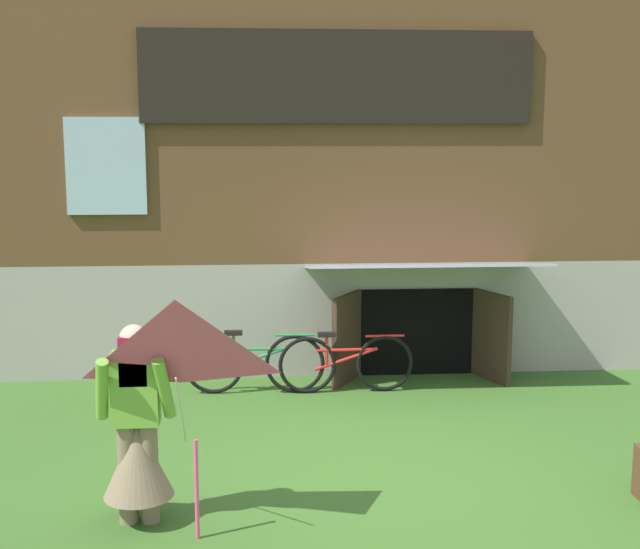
# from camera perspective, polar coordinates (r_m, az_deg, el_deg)

# --- Properties ---
(ground_plane) EXTENTS (60.00, 60.00, 0.00)m
(ground_plane) POSITION_cam_1_polar(r_m,az_deg,el_deg) (7.47, 3.23, -13.14)
(ground_plane) COLOR #386023
(log_house) EXTENTS (7.98, 6.37, 5.21)m
(log_house) POSITION_cam_1_polar(r_m,az_deg,el_deg) (12.51, 0.04, 8.14)
(log_house) COLOR #9E998E
(log_house) RESTS_ON ground_plane
(person) EXTENTS (0.60, 0.52, 1.51)m
(person) POSITION_cam_1_polar(r_m,az_deg,el_deg) (6.48, -12.22, -10.91)
(person) COLOR #7F6B51
(person) RESTS_ON ground_plane
(kite) EXTENTS (1.05, 0.97, 1.70)m
(kite) POSITION_cam_1_polar(r_m,az_deg,el_deg) (5.70, -9.62, -6.35)
(kite) COLOR #E54C7F
(kite) RESTS_ON ground_plane
(bicycle_red) EXTENTS (1.52, 0.08, 0.70)m
(bicycle_red) POSITION_cam_1_polar(r_m,az_deg,el_deg) (9.55, 1.75, -5.96)
(bicycle_red) COLOR black
(bicycle_red) RESTS_ON ground_plane
(bicycle_green) EXTENTS (1.58, 0.11, 0.72)m
(bicycle_green) POSITION_cam_1_polar(r_m,az_deg,el_deg) (9.53, -4.47, -5.94)
(bicycle_green) COLOR black
(bicycle_green) RESTS_ON ground_plane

